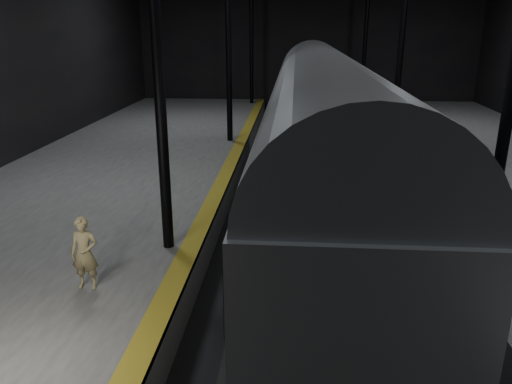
# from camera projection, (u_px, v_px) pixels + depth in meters

# --- Properties ---
(ground) EXTENTS (44.00, 44.00, 0.00)m
(ground) POSITION_uv_depth(u_px,v_px,m) (316.00, 226.00, 16.17)
(ground) COLOR black
(ground) RESTS_ON ground
(platform_left) EXTENTS (9.00, 43.80, 1.00)m
(platform_left) POSITION_uv_depth(u_px,v_px,m) (89.00, 206.00, 16.56)
(platform_left) COLOR #4B4B49
(platform_left) RESTS_ON ground
(tactile_strip) EXTENTS (0.50, 43.80, 0.01)m
(tactile_strip) POSITION_uv_depth(u_px,v_px,m) (216.00, 194.00, 16.09)
(tactile_strip) COLOR olive
(tactile_strip) RESTS_ON platform_left
(track) EXTENTS (2.40, 43.00, 0.24)m
(track) POSITION_uv_depth(u_px,v_px,m) (316.00, 224.00, 16.14)
(track) COLOR #3F3328
(track) RESTS_ON ground
(train) EXTENTS (3.03, 20.24, 5.41)m
(train) POSITION_uv_depth(u_px,v_px,m) (320.00, 138.00, 14.82)
(train) COLOR #A0A2A7
(train) RESTS_ON ground
(woman) EXTENTS (0.57, 0.38, 1.55)m
(woman) POSITION_uv_depth(u_px,v_px,m) (85.00, 253.00, 10.16)
(woman) COLOR tan
(woman) RESTS_ON platform_left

